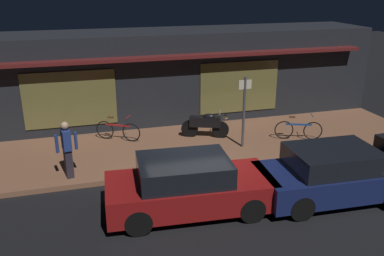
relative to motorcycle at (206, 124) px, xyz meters
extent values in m
plane|color=black|center=(-1.36, -3.49, -0.65)|extent=(60.00, 60.00, 0.00)
cube|color=brown|center=(-1.36, -0.49, -0.57)|extent=(18.00, 4.00, 0.15)
cube|color=black|center=(-1.36, 2.91, 1.15)|extent=(18.00, 2.80, 3.60)
cube|color=brown|center=(-4.56, 1.49, 0.85)|extent=(3.20, 0.04, 2.00)
cube|color=brown|center=(1.84, 1.49, 0.85)|extent=(3.20, 0.04, 2.00)
cube|color=#591919|center=(-1.36, 1.26, 2.20)|extent=(16.20, 0.50, 0.12)
cylinder|color=black|center=(-0.54, 0.21, -0.20)|extent=(0.60, 0.33, 0.60)
cylinder|color=black|center=(0.48, -0.19, -0.20)|extent=(0.60, 0.33, 0.60)
cube|color=black|center=(-0.03, 0.01, 0.08)|extent=(1.13, 0.66, 0.36)
ellipsoid|color=black|center=(0.11, -0.04, 0.28)|extent=(0.50, 0.38, 0.20)
sphere|color=#F9EDB7|center=(0.64, -0.25, 0.28)|extent=(0.18, 0.18, 0.18)
cylinder|color=gray|center=(0.45, -0.18, 0.45)|extent=(0.23, 0.52, 0.03)
torus|color=black|center=(-3.48, 0.82, -0.17)|extent=(0.59, 0.37, 0.66)
torus|color=black|center=(-2.62, 0.31, -0.17)|extent=(0.59, 0.37, 0.66)
cube|color=#A51E1E|center=(-3.05, 0.57, 0.05)|extent=(0.79, 0.49, 0.06)
cube|color=brown|center=(-3.26, 0.69, 0.32)|extent=(0.21, 0.17, 0.06)
cylinder|color=#A51E1E|center=(-2.69, 0.35, 0.40)|extent=(0.24, 0.37, 0.02)
torus|color=black|center=(2.60, -0.92, -0.17)|extent=(0.63, 0.28, 0.66)
torus|color=black|center=(3.53, -1.28, -0.17)|extent=(0.63, 0.28, 0.66)
cube|color=#1E478C|center=(3.06, -1.10, 0.05)|extent=(0.85, 0.36, 0.06)
cube|color=brown|center=(2.83, -1.01, 0.32)|extent=(0.22, 0.15, 0.06)
cylinder|color=#1E478C|center=(3.45, -1.25, 0.40)|extent=(0.17, 0.40, 0.02)
cube|color=#28232D|center=(-4.72, -1.97, -0.07)|extent=(0.25, 0.31, 0.85)
cube|color=navy|center=(-4.72, -1.97, 0.64)|extent=(0.29, 0.42, 0.58)
sphere|color=tan|center=(-4.72, -1.97, 1.06)|extent=(0.22, 0.22, 0.22)
cylinder|color=navy|center=(-4.97, -2.02, 0.57)|extent=(0.11, 0.11, 0.52)
cylinder|color=navy|center=(-4.46, -1.91, 0.57)|extent=(0.11, 0.11, 0.52)
cylinder|color=#47474C|center=(0.92, -1.19, 0.70)|extent=(0.09, 0.09, 2.40)
cube|color=beige|center=(0.92, -1.19, 1.65)|extent=(0.44, 0.03, 0.30)
cylinder|color=black|center=(-0.44, -3.77, -0.33)|extent=(0.65, 0.27, 0.64)
cylinder|color=black|center=(-0.55, -5.33, -0.33)|extent=(0.65, 0.27, 0.64)
cylinder|color=black|center=(-3.13, -3.58, -0.33)|extent=(0.65, 0.27, 0.64)
cylinder|color=black|center=(-3.24, -5.13, -0.33)|extent=(0.65, 0.27, 0.64)
cube|color=maroon|center=(-1.84, -4.45, -0.10)|extent=(4.22, 2.05, 0.68)
cube|color=black|center=(-1.99, -4.44, 0.45)|extent=(2.31, 1.76, 0.64)
cylinder|color=black|center=(3.39, -4.15, -0.33)|extent=(0.65, 0.25, 0.64)
cylinder|color=black|center=(0.70, -4.02, -0.33)|extent=(0.65, 0.25, 0.64)
cylinder|color=black|center=(0.62, -5.58, -0.33)|extent=(0.65, 0.25, 0.64)
cube|color=#141E4C|center=(2.01, -4.86, -0.10)|extent=(4.18, 1.95, 0.68)
cube|color=black|center=(1.86, -4.86, 0.45)|extent=(2.27, 1.70, 0.64)
cylinder|color=black|center=(3.47, -4.27, -0.33)|extent=(0.65, 0.25, 0.64)
camera|label=1|loc=(-4.31, -13.28, 4.86)|focal=38.97mm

